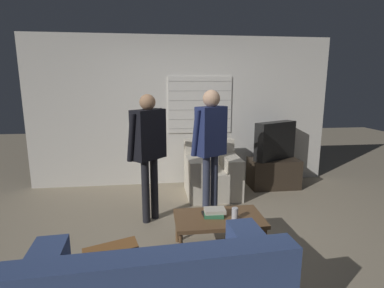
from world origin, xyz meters
The scene contains 11 objects.
ground_plane centered at (0.00, 0.00, 0.00)m, with size 16.00×16.00×0.00m, color gray.
wall_back centered at (0.01, 2.03, 1.28)m, with size 5.20×0.08×2.55m.
armchair_beige centered at (0.40, 1.38, 0.34)m, with size 0.82×0.82×0.85m.
coffee_table centered at (0.16, -0.27, 0.34)m, with size 0.93×0.54×0.38m.
tv_stand centered at (1.52, 1.58, 0.25)m, with size 0.82×0.49×0.50m.
tv centered at (1.52, 1.58, 0.81)m, with size 0.80×0.54×0.64m.
person_left_standing centered at (-0.57, 0.56, 1.04)m, with size 0.51×0.83×1.64m.
person_right_standing centered at (0.23, 0.60, 1.07)m, with size 0.50×0.79×1.68m.
book_stack centered at (0.12, -0.24, 0.42)m, with size 0.24×0.19×0.08m.
soda_can centered at (0.31, -0.35, 0.44)m, with size 0.07×0.07×0.13m.
spare_remote centered at (0.02, -0.22, 0.39)m, with size 0.05×0.13×0.02m.
Camera 1 is at (-0.48, -3.16, 1.76)m, focal length 28.00 mm.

